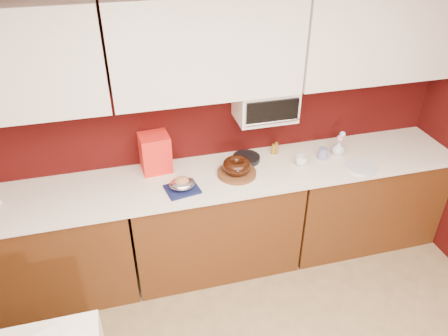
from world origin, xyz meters
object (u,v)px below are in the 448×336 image
at_px(toaster_oven, 265,103).
at_px(bundt_cake, 237,166).
at_px(flower_vase, 339,147).
at_px(foil_ham_nest, 182,184).
at_px(pandoro_box, 155,153).
at_px(blue_jar, 323,153).
at_px(coffee_mug, 301,160).

relative_size(toaster_oven, bundt_cake, 2.07).
xyz_separation_m(bundt_cake, flower_vase, (0.89, 0.08, -0.01)).
relative_size(foil_ham_nest, pandoro_box, 0.61).
distance_m(bundt_cake, flower_vase, 0.90).
height_order(bundt_cake, blue_jar, bundt_cake).
xyz_separation_m(toaster_oven, bundt_cake, (-0.28, -0.20, -0.39)).
xyz_separation_m(bundt_cake, coffee_mug, (0.53, 0.01, -0.03)).
xyz_separation_m(foil_ham_nest, flower_vase, (1.33, 0.18, 0.01)).
relative_size(bundt_cake, pandoro_box, 0.73).
bearing_deg(flower_vase, toaster_oven, 169.32).
xyz_separation_m(blue_jar, flower_vase, (0.15, 0.03, 0.02)).
relative_size(foil_ham_nest, flower_vase, 1.40).
bearing_deg(bundt_cake, blue_jar, 4.11).
relative_size(bundt_cake, flower_vase, 1.66).
distance_m(toaster_oven, coffee_mug, 0.53).
bearing_deg(coffee_mug, flower_vase, 11.70).
xyz_separation_m(coffee_mug, blue_jar, (0.21, 0.05, -0.00)).
relative_size(toaster_oven, foil_ham_nest, 2.45).
bearing_deg(foil_ham_nest, blue_jar, 7.26).
xyz_separation_m(toaster_oven, foil_ham_nest, (-0.71, -0.30, -0.42)).
bearing_deg(bundt_cake, foil_ham_nest, -167.56).
relative_size(pandoro_box, flower_vase, 2.28).
distance_m(bundt_cake, pandoro_box, 0.63).
height_order(toaster_oven, pandoro_box, toaster_oven).
height_order(bundt_cake, foil_ham_nest, bundt_cake).
height_order(bundt_cake, flower_vase, flower_vase).
relative_size(coffee_mug, blue_jar, 1.01).
xyz_separation_m(toaster_oven, blue_jar, (0.47, -0.15, -0.43)).
relative_size(bundt_cake, foil_ham_nest, 1.18).
bearing_deg(pandoro_box, foil_ham_nest, -71.46).
distance_m(bundt_cake, foil_ham_nest, 0.45).
bearing_deg(pandoro_box, coffee_mug, -16.38).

